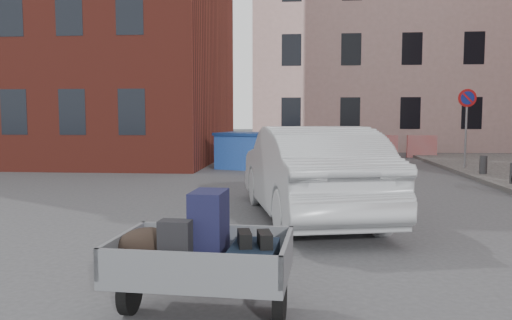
{
  "coord_description": "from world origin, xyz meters",
  "views": [
    {
      "loc": [
        0.4,
        -7.8,
        1.9
      ],
      "look_at": [
        -0.36,
        1.03,
        1.1
      ],
      "focal_mm": 35.0,
      "sensor_mm": 36.0,
      "label": 1
    }
  ],
  "objects": [
    {
      "name": "ground",
      "position": [
        0.0,
        0.0,
        0.0
      ],
      "size": [
        120.0,
        120.0,
        0.0
      ],
      "primitive_type": "plane",
      "color": "#38383A",
      "rests_on": "ground"
    },
    {
      "name": "building_pink",
      "position": [
        6.0,
        22.0,
        7.0
      ],
      "size": [
        16.0,
        8.0,
        14.0
      ],
      "primitive_type": "cube",
      "color": "#BB9790",
      "rests_on": "ground"
    },
    {
      "name": "no_parking_sign",
      "position": [
        6.0,
        9.48,
        2.01
      ],
      "size": [
        0.6,
        0.09,
        2.65
      ],
      "color": "gray",
      "rests_on": "sidewalk"
    },
    {
      "name": "barriers",
      "position": [
        4.2,
        15.0,
        0.5
      ],
      "size": [
        4.7,
        0.18,
        1.0
      ],
      "color": "red",
      "rests_on": "ground"
    },
    {
      "name": "trailer",
      "position": [
        -0.49,
        -3.34,
        0.61
      ],
      "size": [
        1.67,
        1.85,
        1.2
      ],
      "rotation": [
        0.0,
        0.0,
        -0.06
      ],
      "color": "black",
      "rests_on": "ground"
    },
    {
      "name": "dumpster",
      "position": [
        -0.91,
        9.65,
        0.65
      ],
      "size": [
        3.4,
        2.45,
        1.28
      ],
      "rotation": [
        0.0,
        0.0,
        -0.32
      ],
      "color": "#1E4192",
      "rests_on": "ground"
    },
    {
      "name": "silver_car",
      "position": [
        0.59,
        1.41,
        0.85
      ],
      "size": [
        2.91,
        5.43,
        1.7
      ],
      "primitive_type": "imported",
      "rotation": [
        0.0,
        0.0,
        3.37
      ],
      "color": "#9C9FA3",
      "rests_on": "ground"
    }
  ]
}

